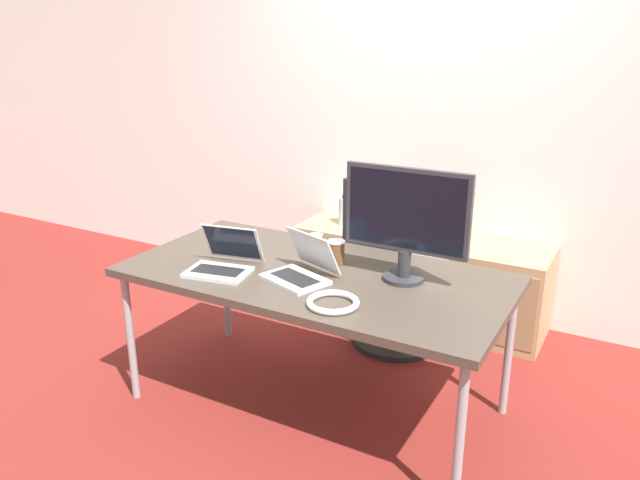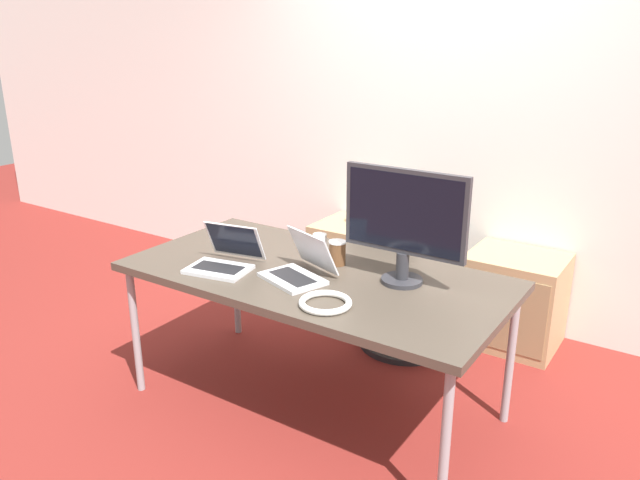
{
  "view_description": "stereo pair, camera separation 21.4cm",
  "coord_description": "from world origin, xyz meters",
  "px_view_note": "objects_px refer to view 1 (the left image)",
  "views": [
    {
      "loc": [
        1.38,
        -2.43,
        1.86
      ],
      "look_at": [
        0.0,
        0.05,
        0.89
      ],
      "focal_mm": 35.0,
      "sensor_mm": 36.0,
      "label": 1
    },
    {
      "loc": [
        1.56,
        -2.32,
        1.86
      ],
      "look_at": [
        0.0,
        0.05,
        0.89
      ],
      "focal_mm": 35.0,
      "sensor_mm": 36.0,
      "label": 2
    }
  ],
  "objects_px": {
    "laptop_left": "(223,262)",
    "coffee_cup_white": "(317,244)",
    "monitor": "(406,219)",
    "water_bottle": "(344,211)",
    "cabinet_left": "(344,263)",
    "cabinet_right": "(501,294)",
    "coffee_cup_brown": "(336,252)",
    "laptop_right": "(301,269)",
    "office_chair": "(392,286)",
    "cable_coil": "(333,302)"
  },
  "relations": [
    {
      "from": "cabinet_left",
      "to": "monitor",
      "type": "height_order",
      "value": "monitor"
    },
    {
      "from": "office_chair",
      "to": "coffee_cup_brown",
      "type": "bearing_deg",
      "value": -94.37
    },
    {
      "from": "laptop_right",
      "to": "cabinet_left",
      "type": "bearing_deg",
      "value": 108.69
    },
    {
      "from": "laptop_left",
      "to": "coffee_cup_white",
      "type": "relative_size",
      "value": 3.08
    },
    {
      "from": "monitor",
      "to": "coffee_cup_white",
      "type": "xyz_separation_m",
      "value": [
        -0.52,
        0.1,
        -0.24
      ]
    },
    {
      "from": "cabinet_left",
      "to": "coffee_cup_white",
      "type": "xyz_separation_m",
      "value": [
        0.36,
        -1.02,
        0.51
      ]
    },
    {
      "from": "cabinet_left",
      "to": "monitor",
      "type": "xyz_separation_m",
      "value": [
        0.88,
        -1.12,
        0.75
      ]
    },
    {
      "from": "water_bottle",
      "to": "laptop_right",
      "type": "distance_m",
      "value": 1.41
    },
    {
      "from": "laptop_right",
      "to": "coffee_cup_brown",
      "type": "xyz_separation_m",
      "value": [
        0.06,
        0.25,
        0.02
      ]
    },
    {
      "from": "water_bottle",
      "to": "monitor",
      "type": "bearing_deg",
      "value": -51.86
    },
    {
      "from": "office_chair",
      "to": "coffee_cup_brown",
      "type": "relative_size",
      "value": 8.66
    },
    {
      "from": "laptop_right",
      "to": "coffee_cup_white",
      "type": "height_order",
      "value": "laptop_right"
    },
    {
      "from": "coffee_cup_brown",
      "to": "cable_coil",
      "type": "bearing_deg",
      "value": -64.0
    },
    {
      "from": "cabinet_right",
      "to": "monitor",
      "type": "bearing_deg",
      "value": -101.34
    },
    {
      "from": "laptop_left",
      "to": "monitor",
      "type": "xyz_separation_m",
      "value": [
        0.81,
        0.32,
        0.25
      ]
    },
    {
      "from": "water_bottle",
      "to": "coffee_cup_white",
      "type": "relative_size",
      "value": 1.83
    },
    {
      "from": "cabinet_right",
      "to": "laptop_right",
      "type": "bearing_deg",
      "value": -116.12
    },
    {
      "from": "office_chair",
      "to": "cabinet_right",
      "type": "bearing_deg",
      "value": 39.61
    },
    {
      "from": "laptop_left",
      "to": "coffee_cup_brown",
      "type": "bearing_deg",
      "value": 38.38
    },
    {
      "from": "office_chair",
      "to": "water_bottle",
      "type": "bearing_deg",
      "value": 140.7
    },
    {
      "from": "laptop_left",
      "to": "coffee_cup_white",
      "type": "distance_m",
      "value": 0.5
    },
    {
      "from": "laptop_right",
      "to": "monitor",
      "type": "height_order",
      "value": "monitor"
    },
    {
      "from": "cabinet_left",
      "to": "water_bottle",
      "type": "xyz_separation_m",
      "value": [
        0.0,
        0.0,
        0.38
      ]
    },
    {
      "from": "cabinet_right",
      "to": "cable_coil",
      "type": "height_order",
      "value": "cable_coil"
    },
    {
      "from": "monitor",
      "to": "coffee_cup_white",
      "type": "relative_size",
      "value": 5.27
    },
    {
      "from": "office_chair",
      "to": "monitor",
      "type": "height_order",
      "value": "monitor"
    },
    {
      "from": "laptop_left",
      "to": "office_chair",
      "type": "bearing_deg",
      "value": 63.62
    },
    {
      "from": "laptop_left",
      "to": "coffee_cup_white",
      "type": "bearing_deg",
      "value": 55.31
    },
    {
      "from": "water_bottle",
      "to": "coffee_cup_brown",
      "type": "height_order",
      "value": "coffee_cup_brown"
    },
    {
      "from": "cabinet_left",
      "to": "water_bottle",
      "type": "height_order",
      "value": "water_bottle"
    },
    {
      "from": "coffee_cup_white",
      "to": "coffee_cup_brown",
      "type": "distance_m",
      "value": 0.17
    },
    {
      "from": "cabinet_left",
      "to": "cabinet_right",
      "type": "bearing_deg",
      "value": 0.0
    },
    {
      "from": "office_chair",
      "to": "laptop_right",
      "type": "xyz_separation_m",
      "value": [
        -0.11,
        -0.88,
        0.39
      ]
    },
    {
      "from": "office_chair",
      "to": "coffee_cup_white",
      "type": "bearing_deg",
      "value": -109.39
    },
    {
      "from": "laptop_left",
      "to": "coffee_cup_brown",
      "type": "xyz_separation_m",
      "value": [
        0.44,
        0.35,
        0.02
      ]
    },
    {
      "from": "cabinet_right",
      "to": "water_bottle",
      "type": "relative_size",
      "value": 2.79
    },
    {
      "from": "monitor",
      "to": "water_bottle",
      "type": "bearing_deg",
      "value": 128.14
    },
    {
      "from": "cabinet_left",
      "to": "cable_coil",
      "type": "bearing_deg",
      "value": -64.67
    },
    {
      "from": "monitor",
      "to": "coffee_cup_brown",
      "type": "distance_m",
      "value": 0.44
    },
    {
      "from": "water_bottle",
      "to": "laptop_left",
      "type": "bearing_deg",
      "value": -87.2
    },
    {
      "from": "cabinet_right",
      "to": "coffee_cup_white",
      "type": "relative_size",
      "value": 5.09
    },
    {
      "from": "cabinet_right",
      "to": "cable_coil",
      "type": "distance_m",
      "value": 1.64
    },
    {
      "from": "laptop_left",
      "to": "monitor",
      "type": "distance_m",
      "value": 0.9
    },
    {
      "from": "laptop_right",
      "to": "monitor",
      "type": "relative_size",
      "value": 0.63
    },
    {
      "from": "cabinet_right",
      "to": "laptop_left",
      "type": "height_order",
      "value": "laptop_left"
    },
    {
      "from": "cabinet_left",
      "to": "cabinet_right",
      "type": "height_order",
      "value": "same"
    },
    {
      "from": "cabinet_right",
      "to": "coffee_cup_white",
      "type": "height_order",
      "value": "coffee_cup_white"
    },
    {
      "from": "water_bottle",
      "to": "laptop_left",
      "type": "relative_size",
      "value": 0.59
    },
    {
      "from": "laptop_right",
      "to": "water_bottle",
      "type": "bearing_deg",
      "value": 108.66
    },
    {
      "from": "cabinet_left",
      "to": "coffee_cup_brown",
      "type": "height_order",
      "value": "coffee_cup_brown"
    }
  ]
}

